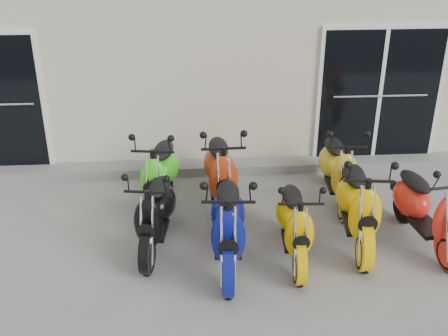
{
  "coord_description": "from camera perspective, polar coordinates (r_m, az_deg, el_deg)",
  "views": [
    {
      "loc": [
        -0.46,
        -6.21,
        4.12
      ],
      "look_at": [
        0.0,
        0.6,
        0.75
      ],
      "focal_mm": 45.0,
      "sensor_mm": 36.0,
      "label": 1
    }
  ],
  "objects": [
    {
      "name": "front_step",
      "position": [
        9.18,
        -0.6,
        0.13
      ],
      "size": [
        14.0,
        0.4,
        0.15
      ],
      "primitive_type": "cube",
      "color": "gray",
      "rests_on": "ground"
    },
    {
      "name": "scooter_back_yellow",
      "position": [
        8.22,
        11.59,
        0.7
      ],
      "size": [
        0.74,
        1.78,
        1.29
      ],
      "primitive_type": null,
      "rotation": [
        0.0,
        0.0,
        -0.06
      ],
      "color": "gold",
      "rests_on": "ground"
    },
    {
      "name": "building",
      "position": [
        11.69,
        -1.57,
        13.82
      ],
      "size": [
        14.0,
        6.0,
        3.2
      ],
      "primitive_type": "cube",
      "color": "beige",
      "rests_on": "ground"
    },
    {
      "name": "ground",
      "position": [
        7.47,
        0.31,
        -7.21
      ],
      "size": [
        80.0,
        80.0,
        0.0
      ],
      "primitive_type": "plane",
      "color": "gray",
      "rests_on": "ground"
    },
    {
      "name": "scooter_back_red",
      "position": [
        7.88,
        -0.33,
        0.45
      ],
      "size": [
        0.72,
        1.87,
        1.37
      ],
      "primitive_type": null,
      "rotation": [
        0.0,
        0.0,
        0.02
      ],
      "color": "#B43110",
      "rests_on": "ground"
    },
    {
      "name": "door_right",
      "position": [
        9.37,
        15.54,
        7.53
      ],
      "size": [
        2.02,
        0.08,
        2.22
      ],
      "primitive_type": "cube",
      "color": "black",
      "rests_on": "front_step"
    },
    {
      "name": "scooter_front_orange_b",
      "position": [
        7.27,
        13.56,
        -2.71
      ],
      "size": [
        0.89,
        1.93,
        1.37
      ],
      "primitive_type": null,
      "rotation": [
        0.0,
        0.0,
        -0.12
      ],
      "color": "#FFC101",
      "rests_on": "ground"
    },
    {
      "name": "scooter_front_blue",
      "position": [
        6.65,
        0.42,
        -4.83
      ],
      "size": [
        0.8,
        1.89,
        1.37
      ],
      "primitive_type": null,
      "rotation": [
        0.0,
        0.0,
        -0.07
      ],
      "color": "navy",
      "rests_on": "ground"
    },
    {
      "name": "scooter_front_orange_a",
      "position": [
        6.87,
        7.25,
        -4.79
      ],
      "size": [
        0.68,
        1.66,
        1.2
      ],
      "primitive_type": null,
      "rotation": [
        0.0,
        0.0,
        -0.06
      ],
      "color": "#EEB100",
      "rests_on": "ground"
    },
    {
      "name": "scooter_back_green",
      "position": [
        7.92,
        -6.59,
        0.21
      ],
      "size": [
        0.89,
        1.87,
        1.33
      ],
      "primitive_type": null,
      "rotation": [
        0.0,
        0.0,
        -0.13
      ],
      "color": "#3FE61F",
      "rests_on": "ground"
    },
    {
      "name": "scooter_front_black",
      "position": [
        7.05,
        -7.06,
        -3.68
      ],
      "size": [
        0.84,
        1.75,
        1.25
      ],
      "primitive_type": null,
      "rotation": [
        0.0,
        0.0,
        -0.14
      ],
      "color": "black",
      "rests_on": "ground"
    },
    {
      "name": "scooter_front_red",
      "position": [
        7.5,
        20.13,
        -3.09
      ],
      "size": [
        0.86,
        1.81,
        1.29
      ],
      "primitive_type": null,
      "rotation": [
        0.0,
        0.0,
        0.13
      ],
      "color": "red",
      "rests_on": "ground"
    },
    {
      "name": "door_left",
      "position": [
        9.27,
        -20.99,
        6.54
      ],
      "size": [
        1.07,
        0.08,
        2.22
      ],
      "primitive_type": "cube",
      "color": "black",
      "rests_on": "front_step"
    }
  ]
}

